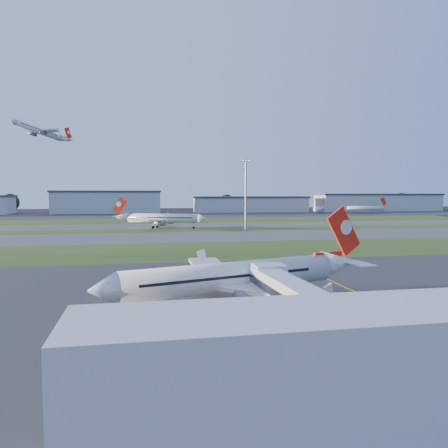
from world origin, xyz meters
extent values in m
plane|color=black|center=(0.00, 0.00, 0.00)|extent=(700.00, 700.00, 0.00)
cube|color=#333335|center=(0.00, 0.00, 0.01)|extent=(300.00, 70.00, 0.01)
cube|color=#2B4818|center=(0.00, 52.00, 0.01)|extent=(300.00, 34.00, 0.01)
cube|color=#515154|center=(0.00, 85.00, 0.01)|extent=(300.00, 32.00, 0.01)
cube|color=#2B4818|center=(0.00, 110.00, 0.01)|extent=(300.00, 18.00, 0.01)
cube|color=#515154|center=(0.00, 132.00, 0.01)|extent=(300.00, 26.00, 0.01)
cube|color=#2B4818|center=(0.00, 165.00, 0.01)|extent=(300.00, 40.00, 0.01)
cube|color=#333335|center=(0.00, 225.00, 0.01)|extent=(400.00, 80.00, 0.01)
cube|color=gold|center=(5.00, 0.00, 0.00)|extent=(0.25, 60.00, 0.02)
cube|color=silver|center=(-14.00, -30.00, 4.00)|extent=(26.00, 6.00, 8.00)
cube|color=#B80A17|center=(-14.00, -27.10, 5.50)|extent=(10.00, 0.30, 2.20)
cube|color=black|center=(-14.00, -27.10, 2.00)|extent=(24.00, 0.25, 3.00)
cylinder|color=silver|center=(-10.00, -26.00, 4.20)|extent=(4.00, 4.00, 4.00)
cube|color=silver|center=(-9.80, -14.00, 4.00)|extent=(3.44, 24.08, 2.60)
cube|color=black|center=(-9.80, -14.00, 4.00)|extent=(3.59, 24.08, 0.80)
cube|color=silver|center=(-9.50, -2.60, 4.00)|extent=(3.40, 3.00, 3.00)
cylinder|color=gray|center=(-9.50, -4.50, 1.60)|extent=(0.70, 0.70, 3.20)
cube|color=black|center=(-9.50, -4.50, 0.35)|extent=(2.20, 1.20, 0.70)
cylinder|color=silver|center=(-13.11, 0.15, 3.76)|extent=(26.66, 11.07, 3.40)
cube|color=red|center=(3.15, 5.11, 8.32)|extent=(5.64, 1.99, 6.77)
cube|color=silver|center=(-10.16, -6.43, 3.31)|extent=(10.35, 13.57, 1.38)
cube|color=silver|center=(-14.34, 7.26, 3.31)|extent=(4.71, 13.60, 1.38)
cylinder|color=slate|center=(-12.02, -4.94, 2.33)|extent=(4.19, 3.06, 2.06)
cylinder|color=slate|center=(-15.05, 4.99, 2.33)|extent=(4.19, 3.06, 2.06)
cylinder|color=silver|center=(-14.72, 119.39, 3.88)|extent=(27.13, 13.27, 3.51)
cube|color=red|center=(-31.10, 125.72, 8.60)|extent=(5.71, 2.46, 7.00)
cube|color=silver|center=(-12.92, 126.62, 3.42)|extent=(5.85, 14.27, 1.43)
cube|color=silver|center=(-18.25, 112.83, 3.42)|extent=(11.38, 13.73, 1.43)
cylinder|color=slate|center=(-12.36, 124.23, 2.40)|extent=(4.39, 3.38, 2.13)
cylinder|color=slate|center=(-16.22, 114.23, 2.40)|extent=(4.39, 3.38, 2.13)
cylinder|color=silver|center=(-80.00, 222.34, 49.48)|extent=(23.73, 21.65, 3.61)
cube|color=red|center=(-66.49, 234.34, 54.33)|extent=(4.83, 4.35, 7.20)
cube|color=silver|center=(-74.24, 217.28, 49.00)|extent=(14.19, 11.59, 1.47)
cube|color=silver|center=(-84.34, 228.66, 49.00)|extent=(10.40, 14.62, 1.47)
cylinder|color=slate|center=(-76.69, 217.90, 47.95)|extent=(4.44, 4.29, 2.19)
cylinder|color=slate|center=(-84.02, 226.15, 47.95)|extent=(4.44, 4.29, 2.19)
cylinder|color=silver|center=(93.27, 222.16, 3.20)|extent=(17.18, 23.35, 3.20)
cube|color=red|center=(100.53, 232.94, 8.00)|extent=(3.14, 4.46, 6.16)
cylinder|color=silver|center=(126.47, 222.14, 3.20)|extent=(26.01, 3.26, 3.20)
cube|color=red|center=(139.47, 222.11, 8.00)|extent=(5.18, 0.31, 6.16)
cylinder|color=gray|center=(15.00, 108.00, 12.50)|extent=(0.60, 0.60, 25.00)
cube|color=gray|center=(15.00, 108.00, 25.40)|extent=(3.20, 0.50, 0.80)
cube|color=#FFF2CC|center=(15.00, 108.00, 25.40)|extent=(2.80, 0.70, 0.35)
cube|color=#A1A4A9|center=(-45.00, 255.00, 7.00)|extent=(70.00, 22.00, 14.00)
cube|color=#383A3F|center=(-45.00, 255.00, 14.60)|extent=(71.40, 23.00, 1.20)
cube|color=#A1A4A9|center=(55.00, 255.00, 5.00)|extent=(80.00, 22.00, 10.00)
cube|color=#383A3F|center=(55.00, 255.00, 10.60)|extent=(81.60, 23.00, 1.20)
cube|color=#A1A4A9|center=(155.00, 255.00, 6.00)|extent=(95.00, 22.00, 12.00)
cube|color=#383A3F|center=(155.00, 255.00, 12.60)|extent=(96.90, 23.00, 1.20)
cylinder|color=black|center=(-110.00, 270.00, 2.20)|extent=(1.00, 1.00, 4.40)
sphere|color=black|center=(-110.00, 270.00, 7.15)|extent=(12.10, 12.10, 12.10)
cylinder|color=black|center=(-20.00, 266.00, 1.80)|extent=(1.00, 1.00, 3.60)
sphere|color=black|center=(-20.00, 266.00, 5.85)|extent=(9.90, 9.90, 9.90)
cylinder|color=black|center=(40.00, 269.00, 2.10)|extent=(1.00, 1.00, 4.20)
sphere|color=black|center=(40.00, 269.00, 6.83)|extent=(11.55, 11.55, 11.55)
cylinder|color=black|center=(115.00, 267.00, 1.90)|extent=(1.00, 1.00, 3.80)
sphere|color=black|center=(115.00, 267.00, 6.17)|extent=(10.45, 10.45, 10.45)
cylinder|color=black|center=(185.00, 271.00, 2.30)|extent=(1.00, 1.00, 4.60)
sphere|color=black|center=(185.00, 271.00, 7.48)|extent=(12.65, 12.65, 12.65)
camera|label=1|loc=(-23.57, -48.76, 13.39)|focal=35.00mm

